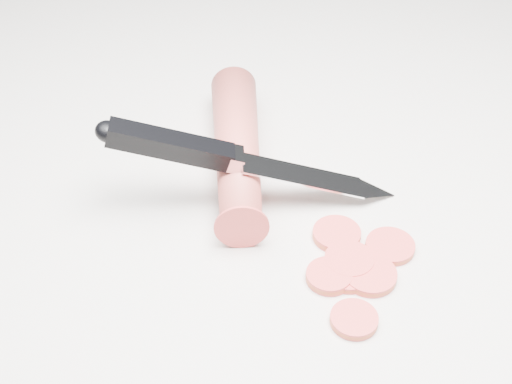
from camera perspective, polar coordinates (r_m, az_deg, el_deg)
ground at (r=0.54m, az=4.85°, el=-3.43°), size 2.40×2.40×0.00m
carrot at (r=0.59m, az=-1.52°, el=3.53°), size 0.14×0.17×0.04m
carrot_slice_0 at (r=0.52m, az=9.08°, el=-6.56°), size 0.04×0.04×0.01m
carrot_slice_1 at (r=0.52m, az=7.46°, el=-5.47°), size 0.04×0.04×0.01m
carrot_slice_2 at (r=0.54m, az=6.47°, el=-3.37°), size 0.04×0.04×0.01m
carrot_slice_3 at (r=0.51m, az=5.86°, el=-6.72°), size 0.03×0.03×0.01m
carrot_slice_4 at (r=0.54m, az=10.68°, el=-4.28°), size 0.04×0.04×0.01m
carrot_slice_5 at (r=0.51m, az=7.37°, el=-6.48°), size 0.04×0.04×0.01m
carrot_slice_6 at (r=0.49m, az=7.85°, el=-10.06°), size 0.03×0.03×0.01m
kitchen_knife at (r=0.54m, az=-0.29°, el=2.62°), size 0.20×0.16×0.08m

